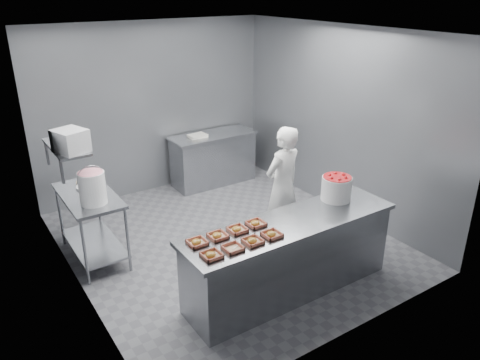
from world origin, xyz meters
The scene contains 24 objects.
floor centered at (0.00, 0.00, 0.00)m, with size 4.50×4.50×0.00m, color #4C4C51.
ceiling centered at (0.00, 0.00, 2.80)m, with size 4.50×4.50×0.00m, color white.
wall_back centered at (0.00, 2.25, 1.40)m, with size 4.00×0.04×2.80m, color slate.
wall_left centered at (-2.00, 0.00, 1.40)m, with size 0.04×4.50×2.80m, color slate.
wall_right centered at (2.00, 0.00, 1.40)m, with size 0.04×4.50×2.80m, color slate.
service_counter centered at (0.00, -1.35, 0.45)m, with size 2.60×0.70×0.90m.
prep_table centered at (-1.65, 0.60, 0.59)m, with size 0.60×1.20×0.90m.
back_counter centered at (0.90, 1.90, 0.45)m, with size 1.50×0.60×0.90m.
wall_shelf centered at (-1.82, 0.60, 1.55)m, with size 0.35×0.90×0.03m, color slate.
tray_0 centered at (-1.10, -1.49, 0.92)m, with size 0.19×0.18×0.06m.
tray_1 centered at (-0.85, -1.49, 0.92)m, with size 0.19×0.18×0.04m.
tray_2 centered at (-0.62, -1.49, 0.92)m, with size 0.19×0.18×0.06m.
tray_3 centered at (-0.38, -1.49, 0.92)m, with size 0.19×0.18×0.06m.
tray_4 centered at (-1.10, -1.21, 0.92)m, with size 0.19×0.18×0.06m.
tray_5 centered at (-0.86, -1.21, 0.92)m, with size 0.19×0.18×0.06m.
tray_6 centered at (-0.62, -1.21, 0.92)m, with size 0.19×0.18×0.06m.
tray_7 centered at (-0.38, -1.21, 0.92)m, with size 0.19×0.18×0.06m.
worker centered at (0.66, -0.36, 0.81)m, with size 0.59×0.39×1.63m, color white.
strawberry_tub centered at (0.81, -1.20, 1.06)m, with size 0.36×0.36×0.30m.
glaze_bucket centered at (-1.66, 0.30, 1.11)m, with size 0.33×0.31×0.48m.
bucket_lid centered at (-1.56, 0.81, 0.91)m, with size 0.33×0.33×0.03m, color silver.
rag centered at (-1.60, 1.04, 0.91)m, with size 0.13×0.11×0.02m, color #CCB28C.
appliance centered at (-1.82, 0.34, 1.69)m, with size 0.30×0.34×0.26m, color gray.
paper_stack centered at (0.61, 1.90, 0.92)m, with size 0.30×0.22×0.05m, color silver.
Camera 1 is at (-2.98, -4.83, 3.31)m, focal length 35.00 mm.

